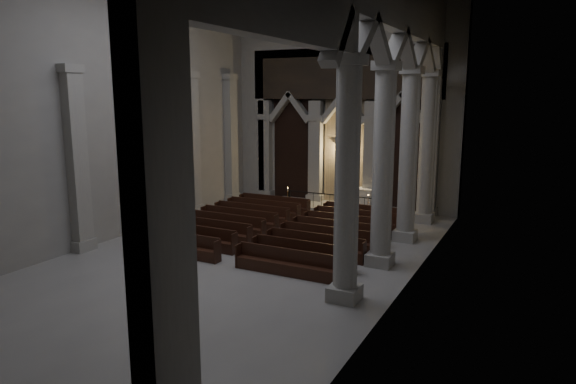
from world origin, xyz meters
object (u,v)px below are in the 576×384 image
object	(u,v)px
altar	(357,197)
pews	(280,231)
worshipper	(345,211)
altar_rail	(330,200)
candle_stand_right	(368,210)
candle_stand_left	(288,203)

from	to	relation	value
altar	pews	distance (m)	8.01
worshipper	pews	bearing A→B (deg)	-98.04
altar_rail	worshipper	xyz separation A→B (m)	(1.81, -2.28, -0.05)
altar_rail	worshipper	bearing A→B (deg)	-51.58
worshipper	altar	bearing A→B (deg)	116.37
altar_rail	candle_stand_right	bearing A→B (deg)	-3.22
candle_stand_right	altar_rail	bearing A→B (deg)	176.78
pews	worshipper	xyz separation A→B (m)	(1.81, 4.04, 0.33)
candle_stand_right	worshipper	size ratio (longest dim) A/B	0.94
altar	altar_rail	distance (m)	1.95
altar_rail	altar	bearing A→B (deg)	55.35
altar	worshipper	xyz separation A→B (m)	(0.70, -3.89, -0.04)
pews	candle_stand_left	bearing A→B (deg)	113.36
altar	altar_rail	bearing A→B (deg)	-124.65
altar	candle_stand_left	distance (m)	4.22
altar_rail	worshipper	world-z (taller)	worshipper
altar_rail	candle_stand_right	world-z (taller)	candle_stand_right
altar	pews	xyz separation A→B (m)	(-1.11, -7.93, -0.37)
candle_stand_right	pews	xyz separation A→B (m)	(-2.38, -6.19, -0.01)
altar_rail	worshipper	size ratio (longest dim) A/B	4.12
pews	worshipper	size ratio (longest dim) A/B	7.49
altar	worshipper	size ratio (longest dim) A/B	1.63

